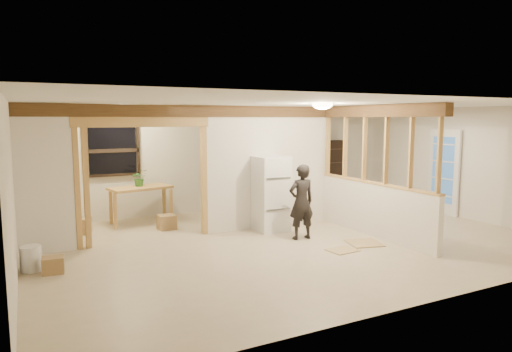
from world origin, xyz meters
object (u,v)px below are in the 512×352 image
woman (301,202)px  shop_vac (37,230)px  refrigerator (271,194)px  bookshelf (330,171)px  work_table (141,205)px

woman → shop_vac: 4.78m
refrigerator → shop_vac: size_ratio=2.74×
woman → bookshelf: bookshelf is taller
woman → bookshelf: size_ratio=0.85×
refrigerator → work_table: refrigerator is taller
work_table → shop_vac: bearing=-169.0°
refrigerator → shop_vac: 4.37m
bookshelf → shop_vac: bearing=-170.2°
work_table → bookshelf: size_ratio=0.77×
work_table → woman: bearing=-60.2°
refrigerator → work_table: 2.86m
refrigerator → work_table: (-2.19, 1.81, -0.35)m
refrigerator → bookshelf: (3.04, 2.20, 0.08)m
bookshelf → refrigerator: bearing=-144.1°
refrigerator → woman: refrigerator is taller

